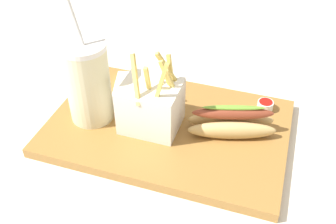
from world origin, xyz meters
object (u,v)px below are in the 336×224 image
(soda_cup, at_px, (88,82))
(fries_basket, at_px, (151,105))
(napkin_stack, at_px, (145,87))
(hot_dog_1, at_px, (232,122))
(ketchup_cup_1, at_px, (265,105))

(soda_cup, relative_size, fries_basket, 1.47)
(fries_basket, bearing_deg, soda_cup, 4.73)
(soda_cup, xyz_separation_m, napkin_stack, (-0.07, -0.12, -0.08))
(fries_basket, distance_m, hot_dog_1, 0.16)
(fries_basket, xyz_separation_m, hot_dog_1, (-0.15, -0.03, -0.02))
(hot_dog_1, relative_size, ketchup_cup_1, 5.42)
(hot_dog_1, height_order, ketchup_cup_1, hot_dog_1)
(hot_dog_1, height_order, napkin_stack, hot_dog_1)
(ketchup_cup_1, bearing_deg, napkin_stack, 2.69)
(hot_dog_1, distance_m, napkin_stack, 0.22)
(soda_cup, distance_m, napkin_stack, 0.16)
(fries_basket, distance_m, napkin_stack, 0.13)
(soda_cup, relative_size, hot_dog_1, 1.42)
(ketchup_cup_1, relative_size, napkin_stack, 0.24)
(ketchup_cup_1, height_order, napkin_stack, ketchup_cup_1)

